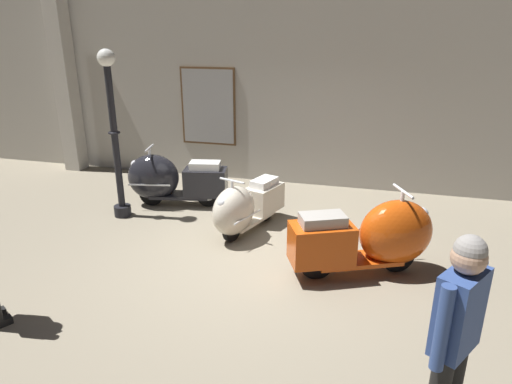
{
  "coord_description": "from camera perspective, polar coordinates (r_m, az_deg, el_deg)",
  "views": [
    {
      "loc": [
        1.51,
        -5.18,
        2.98
      ],
      "look_at": [
        -0.18,
        1.18,
        0.6
      ],
      "focal_mm": 31.62,
      "sensor_mm": 36.0,
      "label": 1
    }
  ],
  "objects": [
    {
      "name": "scooter_0",
      "position": [
        8.1,
        -10.91,
        1.57
      ],
      "size": [
        1.82,
        0.83,
        1.07
      ],
      "rotation": [
        0.0,
        0.0,
        -2.94
      ],
      "color": "black",
      "rests_on": "ground"
    },
    {
      "name": "visitor_0",
      "position": [
        3.56,
        23.93,
        -15.8
      ],
      "size": [
        0.42,
        0.52,
        1.74
      ],
      "rotation": [
        0.0,
        0.0,
        2.59
      ],
      "color": "black",
      "rests_on": "ground"
    },
    {
      "name": "scooter_1",
      "position": [
        6.85,
        -1.57,
        -1.94
      ],
      "size": [
        0.93,
        1.62,
        0.96
      ],
      "rotation": [
        0.0,
        0.0,
        -1.9
      ],
      "color": "black",
      "rests_on": "ground"
    },
    {
      "name": "showroom_back_wall",
      "position": [
        9.02,
        4.1,
        12.97
      ],
      "size": [
        18.0,
        0.63,
        3.81
      ],
      "color": "#ADA89E",
      "rests_on": "ground"
    },
    {
      "name": "lamppost",
      "position": [
        7.58,
        -17.5,
        7.24
      ],
      "size": [
        0.28,
        0.28,
        2.71
      ],
      "color": "black",
      "rests_on": "ground"
    },
    {
      "name": "ground_plane",
      "position": [
        6.16,
        -1.21,
        -9.07
      ],
      "size": [
        60.0,
        60.0,
        0.0
      ],
      "primitive_type": "plane",
      "color": "gray"
    },
    {
      "name": "scooter_2",
      "position": [
        5.91,
        14.63,
        -5.52
      ],
      "size": [
        1.9,
        1.24,
        1.13
      ],
      "rotation": [
        0.0,
        0.0,
        0.43
      ],
      "color": "black",
      "rests_on": "ground"
    }
  ]
}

